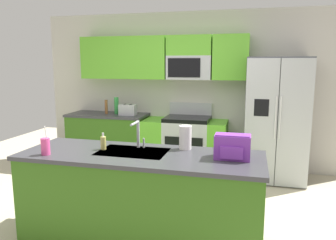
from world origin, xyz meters
TOP-DOWN VIEW (x-y plane):
  - ground_plane at (0.00, 0.00)m, footprint 9.00×9.00m
  - kitchen_wall_unit at (-0.14, 2.08)m, footprint 5.20×0.43m
  - back_counter at (-1.39, 1.80)m, footprint 1.36×0.63m
  - range_oven at (-0.02, 1.80)m, footprint 1.36×0.61m
  - refrigerator at (1.38, 1.73)m, footprint 0.90×0.76m
  - island_counter at (0.00, -0.47)m, footprint 2.35×0.82m
  - toaster at (-0.99, 1.75)m, footprint 0.28×0.16m
  - pepper_mill at (-1.41, 1.80)m, footprint 0.05×0.05m
  - bottle_green at (-1.23, 1.82)m, footprint 0.07×0.07m
  - sink_faucet at (-0.09, -0.28)m, footprint 0.08×0.21m
  - drink_cup_pink at (-0.86, -0.73)m, footprint 0.08×0.08m
  - soap_dispenser at (-0.41, -0.41)m, footprint 0.06×0.06m
  - paper_towel_roll at (0.38, -0.19)m, footprint 0.12×0.12m
  - backpack at (0.87, -0.42)m, footprint 0.32×0.22m

SIDE VIEW (x-z plane):
  - ground_plane at x=0.00m, z-range 0.00..0.00m
  - range_oven at x=-0.02m, z-range -0.11..0.99m
  - back_counter at x=-1.39m, z-range 0.00..0.90m
  - island_counter at x=0.00m, z-range 0.00..0.90m
  - refrigerator at x=1.38m, z-range 0.00..1.85m
  - soap_dispenser at x=-0.41m, z-range 0.88..1.05m
  - drink_cup_pink at x=-0.86m, z-range 0.84..1.12m
  - toaster at x=-0.99m, z-range 0.90..1.08m
  - backpack at x=0.87m, z-range 0.90..1.13m
  - pepper_mill at x=-1.41m, z-range 0.90..1.14m
  - paper_towel_roll at x=0.38m, z-range 0.90..1.14m
  - bottle_green at x=-1.23m, z-range 0.90..1.19m
  - sink_faucet at x=-0.09m, z-range 0.93..1.21m
  - kitchen_wall_unit at x=-0.14m, z-range 0.17..2.77m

